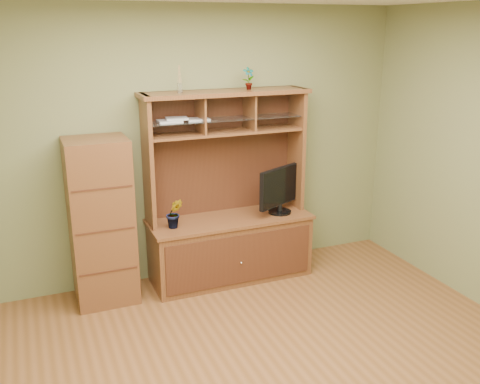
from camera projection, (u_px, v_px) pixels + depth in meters
room at (280, 205)px, 3.53m from camera, size 4.54×4.04×2.74m
media_hutch at (229, 229)px, 5.41m from camera, size 1.66×0.61×1.90m
monitor at (280, 189)px, 5.42m from camera, size 0.56×0.31×0.48m
orchid_plant at (174, 213)px, 5.04m from camera, size 0.18×0.16×0.29m
top_plant at (249, 78)px, 5.13m from camera, size 0.11×0.08×0.21m
reed_diffuser at (180, 82)px, 4.88m from camera, size 0.05×0.05×0.25m
magazines at (181, 120)px, 4.98m from camera, size 0.49×0.18×0.04m
side_cabinet at (101, 222)px, 4.88m from camera, size 0.55×0.50×1.55m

